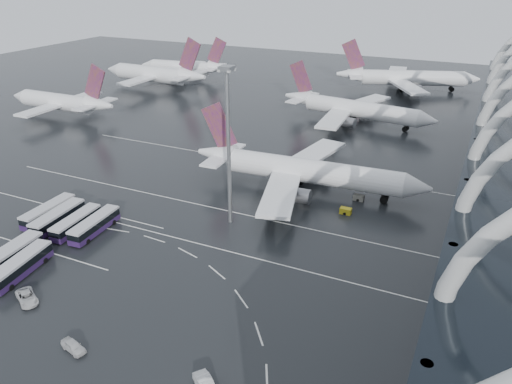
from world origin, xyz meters
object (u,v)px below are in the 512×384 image
at_px(bus_row_far_c, 21,266).
at_px(van_curve_a, 27,297).
at_px(jet_remote_west, 63,102).
at_px(van_curve_b, 73,346).
at_px(airliner_gate_b, 353,109).
at_px(bus_row_near_a, 48,212).
at_px(bus_row_near_c, 76,222).
at_px(floodlight_mast, 228,129).
at_px(jet_remote_mid, 156,75).
at_px(bus_row_near_d, 95,225).
at_px(bus_row_near_b, 58,218).
at_px(gse_cart_belly_c, 278,211).
at_px(gse_cart_belly_b, 359,198).
at_px(airliner_main, 302,171).
at_px(gse_cart_belly_a, 346,211).
at_px(airliner_gate_c, 405,78).
at_px(bus_row_far_b, 8,257).
at_px(jet_remote_far, 186,68).

xyz_separation_m(bus_row_far_c, van_curve_a, (6.51, -4.80, -0.98)).
bearing_deg(jet_remote_west, van_curve_b, 134.36).
height_order(airliner_gate_b, bus_row_near_a, airliner_gate_b).
bearing_deg(bus_row_near_c, floodlight_mast, -62.43).
bearing_deg(jet_remote_mid, bus_row_near_d, 121.67).
distance_m(jet_remote_west, floodlight_mast, 95.75).
height_order(jet_remote_west, bus_row_far_c, jet_remote_west).
height_order(bus_row_near_b, gse_cart_belly_c, bus_row_near_b).
xyz_separation_m(bus_row_near_b, gse_cart_belly_b, (50.10, 36.53, -1.11)).
distance_m(airliner_main, van_curve_b, 62.37).
xyz_separation_m(airliner_gate_b, jet_remote_mid, (-85.29, 13.07, 1.00)).
bearing_deg(van_curve_a, gse_cart_belly_a, -7.62).
relative_size(bus_row_near_a, bus_row_near_c, 1.04).
distance_m(airliner_main, bus_row_near_b, 52.04).
xyz_separation_m(bus_row_near_d, bus_row_far_c, (-1.21, -16.16, 0.04)).
xyz_separation_m(bus_row_near_b, gse_cart_belly_c, (36.76, 22.99, -1.12)).
xyz_separation_m(airliner_gate_c, van_curve_b, (-12.23, -168.83, -4.29)).
height_order(bus_row_near_c, van_curve_a, bus_row_near_c).
distance_m(airliner_main, jet_remote_mid, 112.48).
distance_m(bus_row_near_b, van_curve_b, 37.42).
distance_m(airliner_main, bus_row_far_b, 61.01).
xyz_separation_m(bus_row_far_b, bus_row_far_c, (3.88, -0.94, -0.12)).
bearing_deg(van_curve_b, floodlight_mast, 10.91).
height_order(jet_remote_west, bus_row_near_d, jet_remote_west).
bearing_deg(gse_cart_belly_c, bus_row_far_c, -127.76).
xyz_separation_m(jet_remote_west, bus_row_far_b, (58.61, -72.09, -2.97)).
distance_m(bus_row_near_c, gse_cart_belly_b, 58.37).
distance_m(airliner_gate_c, gse_cart_belly_a, 115.12).
bearing_deg(jet_remote_far, gse_cart_belly_c, 122.28).
height_order(bus_row_near_a, floodlight_mast, floodlight_mast).
distance_m(airliner_main, bus_row_far_c, 59.78).
height_order(airliner_main, bus_row_far_c, airliner_main).
distance_m(airliner_gate_b, floodlight_mast, 77.86).
height_order(jet_remote_far, gse_cart_belly_c, jet_remote_far).
distance_m(jet_remote_far, bus_row_far_b, 150.68).
bearing_deg(bus_row_near_a, jet_remote_far, 18.58).
relative_size(airliner_gate_c, bus_row_near_d, 4.33).
height_order(airliner_main, floodlight_mast, floodlight_mast).
distance_m(van_curve_b, floodlight_mast, 45.04).
bearing_deg(airliner_gate_b, bus_row_far_c, -95.21).
height_order(airliner_main, gse_cart_belly_b, airliner_main).
bearing_deg(bus_row_far_b, bus_row_near_d, -23.98).
height_order(bus_row_near_b, van_curve_a, bus_row_near_b).
bearing_deg(gse_cart_belly_c, airliner_gate_b, 92.86).
xyz_separation_m(bus_row_near_c, gse_cart_belly_a, (44.93, 28.89, -1.00)).
bearing_deg(bus_row_far_b, bus_row_near_b, 7.48).
height_order(jet_remote_far, bus_row_near_a, jet_remote_far).
bearing_deg(airliner_gate_b, airliner_main, -77.79).
bearing_deg(jet_remote_west, gse_cart_belly_a, 163.94).
relative_size(bus_row_near_b, van_curve_b, 3.19).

